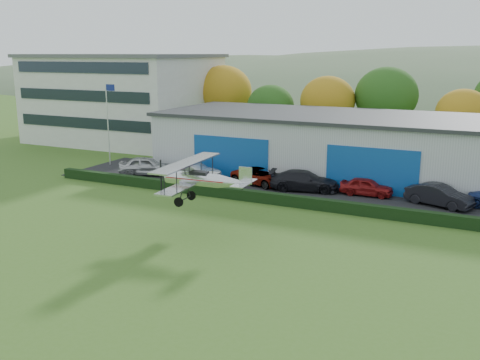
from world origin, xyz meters
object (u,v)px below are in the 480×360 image
at_px(office_block, 125,98).
at_px(car_3, 304,181).
at_px(car_0, 147,166).
at_px(car_2, 260,176).
at_px(car_5, 439,195).
at_px(biplane, 200,178).
at_px(flagpole, 108,115).
at_px(hangar, 387,148).
at_px(car_4, 366,187).
at_px(car_1, 192,172).

distance_m(office_block, car_3, 31.86).
xyz_separation_m(car_0, car_2, (10.32, 1.13, -0.15)).
relative_size(car_5, biplane, 0.67).
bearing_deg(flagpole, hangar, 13.51).
bearing_deg(car_4, car_2, 90.56).
relative_size(car_3, biplane, 0.79).
height_order(flagpole, car_1, flagpole).
relative_size(car_0, car_4, 1.23).
bearing_deg(biplane, car_4, 58.12).
xyz_separation_m(hangar, car_0, (-19.13, -8.16, -1.79)).
height_order(office_block, car_3, office_block).
bearing_deg(car_1, car_2, -76.83).
relative_size(flagpole, car_3, 1.49).
height_order(hangar, car_4, hangar).
relative_size(office_block, biplane, 3.02).
relative_size(car_4, car_5, 0.86).
height_order(car_2, car_4, car_2).
bearing_deg(car_0, hangar, -91.43).
xyz_separation_m(car_3, biplane, (-2.26, -12.21, 2.55)).
distance_m(car_0, car_4, 19.03).
bearing_deg(car_1, car_3, -84.53).
distance_m(car_2, car_5, 13.90).
distance_m(hangar, car_1, 16.79).
distance_m(office_block, car_0, 21.01).
bearing_deg(car_2, flagpole, 100.46).
bearing_deg(flagpole, car_5, -2.53).
bearing_deg(car_4, flagpole, 86.63).
height_order(flagpole, car_3, flagpole).
distance_m(hangar, car_0, 20.88).
bearing_deg(office_block, car_5, -20.61).
bearing_deg(car_4, car_1, 95.59).
bearing_deg(car_2, hangar, -37.28).
bearing_deg(car_3, biplane, 157.26).
relative_size(car_0, car_3, 0.89).
xyz_separation_m(car_2, biplane, (1.67, -12.48, 2.65)).
relative_size(hangar, car_5, 8.85).
height_order(hangar, flagpole, flagpole).
bearing_deg(flagpole, office_block, 121.97).
xyz_separation_m(office_block, biplane, (25.86, -26.52, -1.84)).
relative_size(car_1, car_4, 1.27).
bearing_deg(car_3, car_2, 73.80).
height_order(flagpole, car_5, flagpole).
relative_size(hangar, car_1, 8.14).
bearing_deg(car_0, office_block, 17.89).
distance_m(car_1, car_4, 14.32).
height_order(car_2, car_5, car_5).
xyz_separation_m(car_1, biplane, (7.22, -11.00, 2.50)).
bearing_deg(car_0, car_2, -108.24).
bearing_deg(office_block, car_4, -22.63).
height_order(flagpole, car_2, flagpole).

